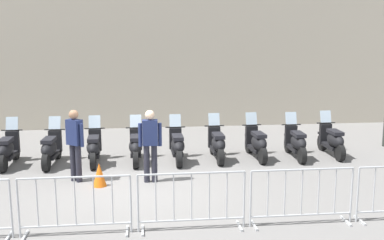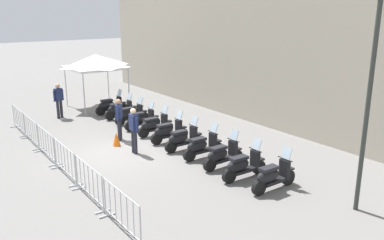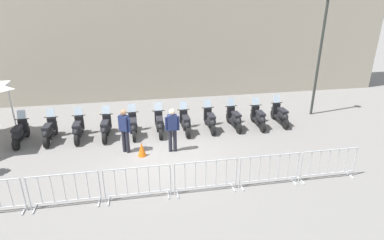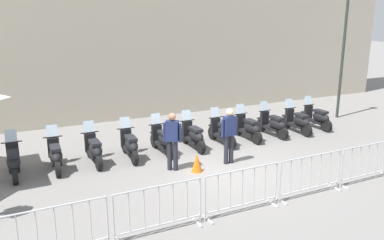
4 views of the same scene
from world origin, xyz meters
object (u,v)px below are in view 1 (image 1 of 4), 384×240
at_px(motorcycle_3, 51,149).
at_px(motorcycle_5, 136,147).
at_px(officer_near_row_end, 150,142).
at_px(motorcycle_9, 296,143).
at_px(motorcycle_6, 177,146).
at_px(motorcycle_8, 257,143).
at_px(motorcycle_2, 8,150).
at_px(barrier_segment_2, 75,207).
at_px(motorcycle_7, 217,144).
at_px(barrier_segment_4, 302,197).
at_px(motorcycle_10, 332,141).
at_px(motorcycle_4, 94,148).
at_px(traffic_cone, 99,175).
at_px(officer_by_barriers, 75,141).
at_px(barrier_segment_3, 192,202).

relative_size(motorcycle_3, motorcycle_5, 1.00).
bearing_deg(officer_near_row_end, motorcycle_9, 20.26).
bearing_deg(motorcycle_6, motorcycle_8, 0.31).
height_order(motorcycle_2, barrier_segment_2, motorcycle_2).
bearing_deg(motorcycle_7, barrier_segment_4, -81.47).
xyz_separation_m(motorcycle_8, motorcycle_10, (2.24, 0.01, 0.00)).
xyz_separation_m(motorcycle_4, traffic_cone, (0.24, -1.91, -0.18)).
bearing_deg(motorcycle_6, motorcycle_5, 175.88).
relative_size(motorcycle_2, traffic_cone, 3.13).
bearing_deg(motorcycle_7, officer_by_barriers, -159.61).
bearing_deg(motorcycle_10, officer_near_row_end, -162.68).
relative_size(motorcycle_5, officer_near_row_end, 1.00).
bearing_deg(motorcycle_6, motorcycle_3, 177.84).
bearing_deg(motorcycle_6, traffic_cone, -138.27).
bearing_deg(barrier_segment_2, motorcycle_10, 33.39).
xyz_separation_m(motorcycle_3, barrier_segment_4, (5.17, -4.66, 0.07)).
distance_m(motorcycle_5, motorcycle_7, 2.24).
bearing_deg(barrier_segment_3, motorcycle_8, 61.18).
bearing_deg(motorcycle_5, motorcycle_2, 177.96).
relative_size(motorcycle_7, barrier_segment_4, 0.89).
height_order(motorcycle_6, officer_near_row_end, officer_near_row_end).
relative_size(motorcycle_7, barrier_segment_3, 0.89).
relative_size(motorcycle_6, traffic_cone, 3.13).
bearing_deg(motorcycle_5, barrier_segment_3, -78.86).
relative_size(motorcycle_3, motorcycle_6, 1.00).
bearing_deg(motorcycle_2, motorcycle_3, -3.76).
distance_m(motorcycle_5, traffic_cone, 2.07).
distance_m(motorcycle_8, officer_by_barriers, 5.03).
distance_m(motorcycle_5, motorcycle_10, 5.61).
xyz_separation_m(motorcycle_6, officer_by_barriers, (-2.57, -1.34, 0.53)).
relative_size(motorcycle_4, officer_near_row_end, 0.99).
relative_size(motorcycle_6, barrier_segment_2, 0.88).
relative_size(motorcycle_7, officer_near_row_end, 1.00).
xyz_separation_m(motorcycle_5, officer_near_row_end, (0.31, -1.72, 0.53)).
bearing_deg(barrier_segment_2, motorcycle_4, 89.82).
distance_m(motorcycle_3, motorcycle_9, 6.73).
xyz_separation_m(motorcycle_2, motorcycle_10, (8.97, -0.18, 0.00)).
distance_m(motorcycle_6, traffic_cone, 2.68).
height_order(motorcycle_3, barrier_segment_2, motorcycle_3).
relative_size(motorcycle_4, barrier_segment_3, 0.88).
xyz_separation_m(motorcycle_7, traffic_cone, (-3.12, -1.82, -0.18)).
bearing_deg(barrier_segment_3, motorcycle_4, 113.64).
xyz_separation_m(motorcycle_7, barrier_segment_3, (-1.35, -4.51, 0.07)).
bearing_deg(motorcycle_6, officer_by_barriers, -152.50).
relative_size(motorcycle_8, barrier_segment_4, 0.89).
relative_size(motorcycle_4, motorcycle_9, 1.00).
bearing_deg(officer_near_row_end, barrier_segment_3, -78.37).
relative_size(motorcycle_4, motorcycle_10, 1.00).
relative_size(motorcycle_10, barrier_segment_4, 0.89).
height_order(motorcycle_3, officer_by_barriers, officer_by_barriers).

